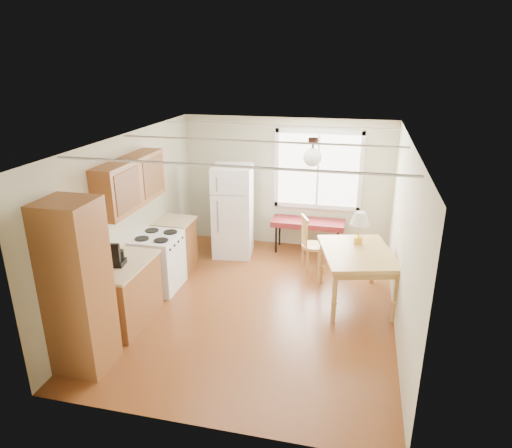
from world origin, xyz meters
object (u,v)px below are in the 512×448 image
(bench, at_px, (308,224))
(chair, at_px, (309,240))
(refrigerator, at_px, (233,211))
(dining_table, at_px, (357,258))

(bench, relative_size, chair, 1.40)
(bench, bearing_deg, chair, -81.66)
(refrigerator, xyz_separation_m, dining_table, (2.30, -1.33, -0.12))
(refrigerator, bearing_deg, dining_table, -37.26)
(bench, height_order, chair, chair)
(bench, distance_m, dining_table, 1.99)
(dining_table, xyz_separation_m, chair, (-0.83, 0.95, -0.17))
(refrigerator, relative_size, bench, 1.25)
(bench, bearing_deg, refrigerator, -163.04)
(refrigerator, height_order, dining_table, refrigerator)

